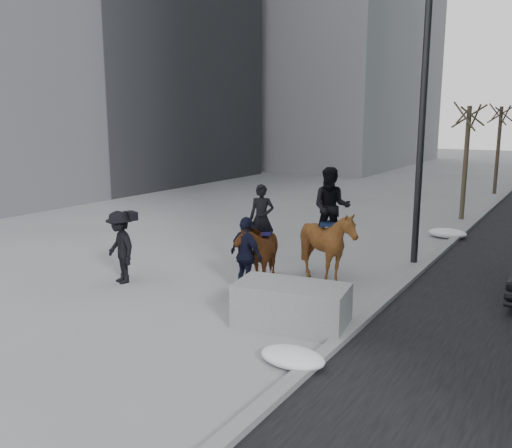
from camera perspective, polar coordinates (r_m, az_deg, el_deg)
The scene contains 11 objects.
ground at distance 12.00m, azimuth -3.03°, elevation -8.01°, with size 120.00×120.00×0.00m, color gray.
curb at distance 20.00m, azimuth 21.00°, elevation -0.72°, with size 0.25×90.00×0.12m, color gray.
planter at distance 10.44m, azimuth 3.75°, elevation -8.56°, with size 2.12×1.06×0.85m, color gray.
tree_near at distance 22.41m, azimuth 21.23°, elevation 6.57°, with size 1.20×1.20×4.82m, color #3A3022, non-canonical shape.
tree_far at distance 30.58m, azimuth 24.15°, elevation 7.53°, with size 1.20×1.20×4.93m, color #342C1F, non-canonical shape.
mounted_left at distance 12.97m, azimuth 0.30°, elevation -2.43°, with size 1.45×2.02×2.38m.
mounted_right at distance 13.05m, azimuth 7.63°, elevation -1.40°, with size 1.94×2.05×2.78m.
feeder at distance 12.25m, azimuth -1.04°, elevation -3.30°, with size 1.11×1.01×1.75m.
camera_crew at distance 13.38m, azimuth -14.10°, elevation -2.34°, with size 1.29×1.02×1.75m.
lamppost at distance 15.11m, azimuth 17.30°, elevation 14.72°, with size 0.25×0.85×9.09m.
snow_piles at distance 14.57m, azimuth 15.55°, elevation -4.30°, with size 1.23×11.72×0.31m.
Camera 1 is at (6.46, -9.30, 3.97)m, focal length 38.00 mm.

